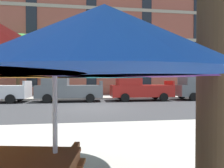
{
  "coord_description": "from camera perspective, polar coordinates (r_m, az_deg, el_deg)",
  "views": [
    {
      "loc": [
        -0.38,
        -11.4,
        1.69
      ],
      "look_at": [
        1.52,
        3.2,
        1.4
      ],
      "focal_mm": 29.69,
      "sensor_mm": 36.0,
      "label": 1
    }
  ],
  "objects": [
    {
      "name": "ground_plane",
      "position": [
        11.53,
        -5.47,
        -7.3
      ],
      "size": [
        120.0,
        120.0,
        0.0
      ],
      "primitive_type": "plane",
      "color": "#38383A"
    },
    {
      "name": "sidewalk_far",
      "position": [
        18.28,
        -6.19,
        -4.0
      ],
      "size": [
        56.0,
        3.6,
        0.12
      ],
      "primitive_type": "cube",
      "color": "#B2ADA3",
      "rests_on": "ground"
    },
    {
      "name": "pickup_gray",
      "position": [
        15.2,
        -13.64,
        -1.4
      ],
      "size": [
        5.1,
        2.12,
        2.2
      ],
      "color": "slate",
      "rests_on": "ground"
    },
    {
      "name": "patio_umbrella",
      "position": [
        2.46,
        -17.25,
        8.86
      ],
      "size": [
        4.08,
        3.79,
        2.37
      ],
      "color": "silver",
      "rests_on": "ground"
    },
    {
      "name": "street_tree_left",
      "position": [
        19.88,
        -26.1,
        8.31
      ],
      "size": [
        3.72,
        3.72,
        6.12
      ],
      "color": "#4C3823",
      "rests_on": "ground"
    },
    {
      "name": "apartment_building",
      "position": [
        26.81,
        -6.59,
        11.23
      ],
      "size": [
        43.64,
        12.08,
        12.8
      ],
      "color": "#934C3D",
      "rests_on": "ground"
    },
    {
      "name": "pickup_gray_midblock",
      "position": [
        18.07,
        25.88,
        -1.09
      ],
      "size": [
        5.1,
        2.12,
        2.2
      ],
      "color": "slate",
      "rests_on": "ground"
    },
    {
      "name": "pickup_red",
      "position": [
        15.69,
        8.17,
        -1.31
      ],
      "size": [
        5.1,
        2.12,
        2.2
      ],
      "color": "#B21E19",
      "rests_on": "ground"
    }
  ]
}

